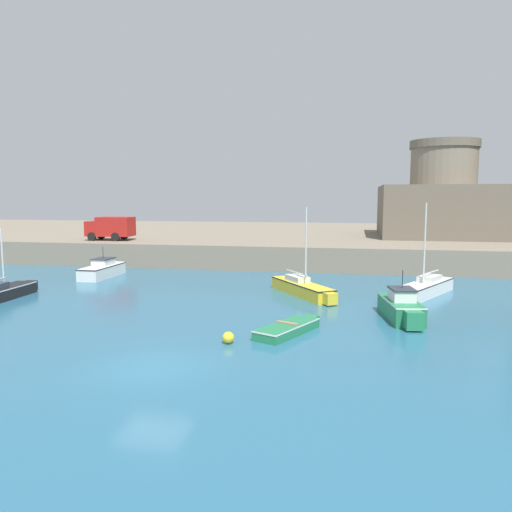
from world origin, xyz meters
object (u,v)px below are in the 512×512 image
(motorboat_white_0, at_px, (103,270))
(fortress, at_px, (442,203))
(truck_on_quay, at_px, (111,227))
(motorboat_green_1, at_px, (401,307))
(sailboat_white_4, at_px, (425,287))
(sailboat_black_5, at_px, (1,292))
(sailboat_yellow_3, at_px, (302,288))
(dinghy_green_2, at_px, (289,328))
(mooring_buoy, at_px, (228,338))

(motorboat_white_0, xyz_separation_m, fortress, (27.93, 19.50, 4.93))
(fortress, relative_size, truck_on_quay, 2.86)
(motorboat_green_1, distance_m, sailboat_white_4, 7.12)
(sailboat_black_5, relative_size, truck_on_quay, 1.36)
(sailboat_yellow_3, bearing_deg, motorboat_white_0, 164.90)
(dinghy_green_2, distance_m, mooring_buoy, 3.10)
(mooring_buoy, bearing_deg, sailboat_white_4, 52.58)
(truck_on_quay, bearing_deg, sailboat_black_5, -83.91)
(motorboat_white_0, relative_size, dinghy_green_2, 1.27)
(sailboat_black_5, bearing_deg, fortress, 43.99)
(fortress, bearing_deg, sailboat_yellow_3, -116.81)
(mooring_buoy, distance_m, fortress, 37.92)
(fortress, bearing_deg, motorboat_green_1, -102.55)
(sailboat_black_5, bearing_deg, truck_on_quay, 96.09)
(motorboat_green_1, bearing_deg, motorboat_white_0, 155.88)
(dinghy_green_2, height_order, sailboat_yellow_3, sailboat_yellow_3)
(sailboat_yellow_3, bearing_deg, fortress, 63.19)
(sailboat_yellow_3, distance_m, fortress, 27.13)
(motorboat_white_0, bearing_deg, truck_on_quay, 113.34)
(motorboat_green_1, xyz_separation_m, sailboat_white_4, (2.06, 6.82, -0.13))
(sailboat_yellow_3, bearing_deg, sailboat_white_4, 11.21)
(sailboat_white_4, xyz_separation_m, truck_on_quay, (-27.18, 11.30, 2.81))
(motorboat_white_0, distance_m, fortress, 34.42)
(mooring_buoy, relative_size, fortress, 0.04)
(motorboat_white_0, relative_size, motorboat_green_1, 1.15)
(sailboat_white_4, distance_m, mooring_buoy, 15.80)
(sailboat_yellow_3, bearing_deg, mooring_buoy, -100.29)
(mooring_buoy, distance_m, truck_on_quay, 29.78)
(mooring_buoy, bearing_deg, sailboat_black_5, 158.59)
(mooring_buoy, relative_size, truck_on_quay, 0.12)
(motorboat_white_0, height_order, motorboat_green_1, motorboat_green_1)
(sailboat_black_5, height_order, mooring_buoy, sailboat_black_5)
(motorboat_green_1, height_order, mooring_buoy, motorboat_green_1)
(motorboat_white_0, bearing_deg, fortress, 34.92)
(sailboat_white_4, distance_m, fortress, 23.27)
(sailboat_yellow_3, distance_m, truck_on_quay, 23.56)
(truck_on_quay, bearing_deg, motorboat_green_1, -35.79)
(sailboat_yellow_3, bearing_deg, motorboat_green_1, -43.77)
(motorboat_white_0, relative_size, truck_on_quay, 1.26)
(sailboat_white_4, relative_size, mooring_buoy, 12.46)
(dinghy_green_2, height_order, truck_on_quay, truck_on_quay)
(motorboat_green_1, relative_size, fortress, 0.38)
(truck_on_quay, bearing_deg, sailboat_white_4, -22.57)
(mooring_buoy, bearing_deg, motorboat_green_1, 37.22)
(sailboat_white_4, bearing_deg, motorboat_green_1, -106.78)
(sailboat_white_4, bearing_deg, fortress, 78.77)
(motorboat_white_0, bearing_deg, sailboat_yellow_3, -15.10)
(motorboat_green_1, relative_size, dinghy_green_2, 1.11)
(dinghy_green_2, height_order, sailboat_black_5, sailboat_black_5)
(sailboat_white_4, relative_size, fortress, 0.50)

